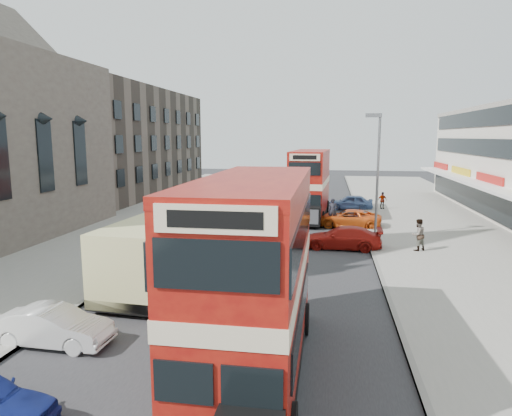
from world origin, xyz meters
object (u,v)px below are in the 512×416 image
Objects in this scene: car_right_c at (350,202)px; pedestrian_far at (382,200)px; bus_main at (254,276)px; street_lamp at (377,167)px; pedestrian_near at (418,235)px; cyclist at (333,218)px; car_right_a at (342,238)px; car_right_b at (348,218)px; coach at (176,241)px; car_left_front at (53,326)px; bus_second at (310,184)px.

pedestrian_far reaches higher than car_right_c.
street_lamp is at bearing -105.80° from bus_main.
street_lamp is at bearing -87.48° from pedestrian_near.
cyclist is at bearing -86.81° from pedestrian_near.
cyclist reaches higher than pedestrian_near.
car_right_b is (0.60, 6.64, -0.01)m from car_right_a.
coach is 2.92× the size of car_left_front.
car_right_c is at bearing 165.25° from pedestrian_far.
pedestrian_far is at bearing -102.94° from bus_main.
coach is 7.89m from car_left_front.
cyclist is (-4.84, 6.69, -0.34)m from pedestrian_near.
pedestrian_near is at bearing -104.77° from pedestrian_far.
street_lamp reaches higher than cyclist.
bus_main is 2.11× the size of car_right_a.
car_right_b is 2.20× the size of cyclist.
bus_main is 16.39m from pedestrian_near.
coach is 2.39× the size of car_right_a.
car_right_a is 15.05m from car_right_c.
pedestrian_far is at bearing -22.95° from car_left_front.
street_lamp is 5.29× the size of pedestrian_far.
bus_main is 7.06m from car_left_front.
car_left_front is (-7.08, -24.81, -2.20)m from bus_second.
bus_main is 2.43× the size of car_right_c.
car_right_c is at bearing -110.94° from pedestrian_near.
bus_second is 2.60× the size of car_left_front.
bus_main reaches higher than bus_second.
car_right_b is 1.18× the size of car_right_c.
bus_main reaches higher than pedestrian_near.
car_right_b is (-1.51, 3.88, -4.12)m from street_lamp.
car_right_a is at bearing 0.17° from car_right_b.
car_right_b is (3.44, 21.61, -2.19)m from bus_main.
car_right_a is 15.59m from pedestrian_far.
pedestrian_far is (1.84, 12.31, -3.87)m from street_lamp.
street_lamp is 2.01× the size of car_right_c.
car_left_front is at bearing -20.36° from car_right_b.
street_lamp is 4.33× the size of pedestrian_near.
cyclist is (-1.16, -0.26, 0.08)m from car_right_b.
pedestrian_near is at bearing 125.20° from bus_second.
car_right_c is (0.50, 8.37, 0.02)m from car_right_b.
coach is at bearing -57.98° from bus_main.
coach is 2.32× the size of car_right_b.
pedestrian_far is at bearing 64.66° from coach.
car_right_c is at bearing 178.19° from car_right_a.
bus_main reaches higher than car_left_front.
car_left_front is 23.32m from car_right_b.
car_right_c is at bearing 78.31° from cyclist.
coach is 15.10m from cyclist.
street_lamp is at bearing -32.54° from car_left_front.
cyclist is at bearing 63.68° from coach.
car_right_a is (-2.11, -2.77, -4.11)m from street_lamp.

